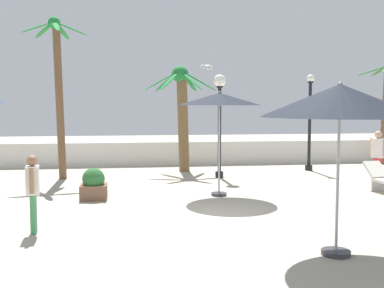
% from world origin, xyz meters
% --- Properties ---
extents(ground_plane, '(56.00, 56.00, 0.00)m').
position_xyz_m(ground_plane, '(0.00, 0.00, 0.00)').
color(ground_plane, '#B2A893').
extents(boundary_wall, '(25.20, 0.30, 0.97)m').
position_xyz_m(boundary_wall, '(0.00, 9.42, 0.49)').
color(boundary_wall, silver).
rests_on(boundary_wall, ground_plane).
extents(patio_umbrella_1, '(2.65, 2.65, 2.93)m').
position_xyz_m(patio_umbrella_1, '(1.66, -2.77, 2.61)').
color(patio_umbrella_1, '#333338').
rests_on(patio_umbrella_1, ground_plane).
extents(patio_umbrella_4, '(2.29, 2.29, 2.91)m').
position_xyz_m(patio_umbrella_4, '(0.67, 2.66, 2.66)').
color(patio_umbrella_4, '#333338').
rests_on(patio_umbrella_4, ground_plane).
extents(palm_tree_0, '(2.15, 2.19, 5.45)m').
position_xyz_m(palm_tree_0, '(-4.14, 6.31, 3.34)').
color(palm_tree_0, brown).
rests_on(palm_tree_0, ground_plane).
extents(palm_tree_1, '(2.77, 2.47, 3.97)m').
position_xyz_m(palm_tree_1, '(0.18, 7.56, 2.50)').
color(palm_tree_1, brown).
rests_on(palm_tree_1, ground_plane).
extents(lamp_post_0, '(0.43, 0.43, 3.56)m').
position_xyz_m(lamp_post_0, '(1.31, 5.90, 2.41)').
color(lamp_post_0, black).
rests_on(lamp_post_0, ground_plane).
extents(lamp_post_1, '(0.29, 0.29, 3.66)m').
position_xyz_m(lamp_post_1, '(5.05, 7.18, 1.96)').
color(lamp_post_1, black).
rests_on(lamp_post_1, ground_plane).
extents(guest_1, '(0.40, 0.47, 1.71)m').
position_xyz_m(guest_1, '(5.97, 3.75, 1.04)').
color(guest_1, '#D8333F').
rests_on(guest_1, ground_plane).
extents(guest_3, '(0.28, 0.56, 1.56)m').
position_xyz_m(guest_3, '(-3.70, -0.68, 0.93)').
color(guest_3, '#3F8C59').
rests_on(guest_3, ground_plane).
extents(seagull_0, '(0.44, 1.32, 0.14)m').
position_xyz_m(seagull_0, '(0.52, 3.75, 3.65)').
color(seagull_0, white).
extents(planter, '(0.70, 0.70, 0.85)m').
position_xyz_m(planter, '(-2.76, 2.60, 0.38)').
color(planter, brown).
rests_on(planter, ground_plane).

